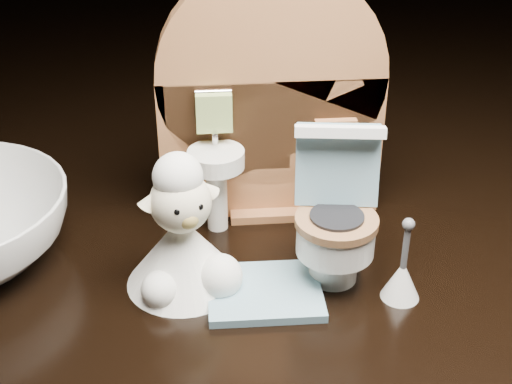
# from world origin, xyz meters

# --- Properties ---
(backdrop_panel) EXTENTS (0.13, 0.05, 0.15)m
(backdrop_panel) POSITION_xyz_m (-0.00, 0.06, 0.07)
(backdrop_panel) COLOR #A6673C
(backdrop_panel) RESTS_ON ground
(toy_toilet) EXTENTS (0.05, 0.06, 0.08)m
(toy_toilet) POSITION_xyz_m (0.03, -0.00, 0.03)
(toy_toilet) COLOR white
(toy_toilet) RESTS_ON ground
(bath_mat) EXTENTS (0.06, 0.05, 0.00)m
(bath_mat) POSITION_xyz_m (-0.01, -0.02, 0.00)
(bath_mat) COLOR #719AAA
(bath_mat) RESTS_ON ground
(toilet_brush) EXTENTS (0.02, 0.02, 0.05)m
(toilet_brush) POSITION_xyz_m (0.06, -0.03, 0.01)
(toilet_brush) COLOR white
(toilet_brush) RESTS_ON ground
(plush_lamb) EXTENTS (0.06, 0.06, 0.08)m
(plush_lamb) POSITION_xyz_m (-0.05, -0.01, 0.03)
(plush_lamb) COLOR white
(plush_lamb) RESTS_ON ground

